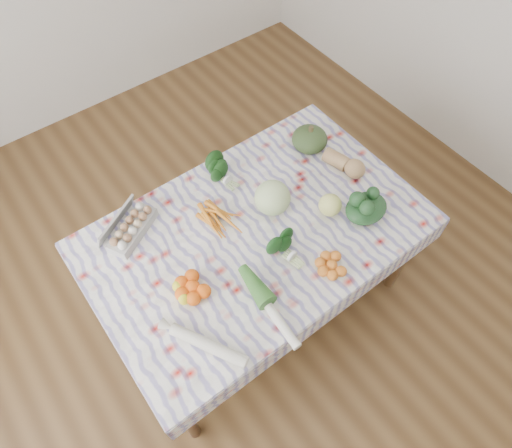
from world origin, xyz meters
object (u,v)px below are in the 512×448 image
(dining_table, at_px, (256,239))
(butternut_squash, at_px, (345,162))
(egg_carton, at_px, (132,229))
(kabocha_squash, at_px, (310,139))
(cabbage, at_px, (273,198))
(grapefruit, at_px, (330,205))

(dining_table, distance_m, butternut_squash, 0.64)
(dining_table, relative_size, butternut_squash, 6.83)
(egg_carton, relative_size, kabocha_squash, 1.48)
(cabbage, bearing_deg, butternut_squash, -2.94)
(kabocha_squash, bearing_deg, butternut_squash, -78.82)
(dining_table, distance_m, kabocha_squash, 0.65)
(kabocha_squash, height_order, butternut_squash, kabocha_squash)
(cabbage, bearing_deg, kabocha_squash, 26.39)
(egg_carton, relative_size, butternut_squash, 1.25)
(dining_table, bearing_deg, butternut_squash, 3.15)
(grapefruit, bearing_deg, kabocha_squash, 62.41)
(butternut_squash, bearing_deg, egg_carton, 149.98)
(dining_table, relative_size, grapefruit, 13.76)
(butternut_squash, xyz_separation_m, grapefruit, (-0.26, -0.17, 0.00))
(dining_table, bearing_deg, grapefruit, -19.72)
(kabocha_squash, distance_m, butternut_squash, 0.24)
(egg_carton, bearing_deg, butternut_squash, -44.70)
(butternut_squash, bearing_deg, dining_table, 168.95)
(egg_carton, bearing_deg, grapefruit, -58.18)
(cabbage, bearing_deg, dining_table, -158.22)
(grapefruit, bearing_deg, dining_table, 160.28)
(egg_carton, height_order, butternut_squash, butternut_squash)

